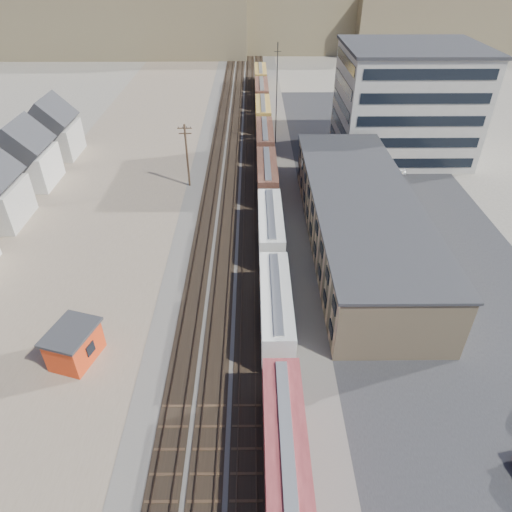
{
  "coord_description": "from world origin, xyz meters",
  "views": [
    {
      "loc": [
        1.56,
        -24.32,
        32.76
      ],
      "look_at": [
        1.91,
        18.0,
        3.0
      ],
      "focal_mm": 32.0,
      "sensor_mm": 36.0,
      "label": 1
    }
  ],
  "objects_px": {
    "utility_pole_north": "(187,154)",
    "maintenance_shed": "(74,345)",
    "freight_train": "(266,155)",
    "parked_car_blue": "(398,158)"
  },
  "relations": [
    {
      "from": "utility_pole_north",
      "to": "maintenance_shed",
      "type": "distance_m",
      "value": 37.19
    },
    {
      "from": "utility_pole_north",
      "to": "maintenance_shed",
      "type": "bearing_deg",
      "value": -100.14
    },
    {
      "from": "utility_pole_north",
      "to": "parked_car_blue",
      "type": "relative_size",
      "value": 2.05
    },
    {
      "from": "utility_pole_north",
      "to": "parked_car_blue",
      "type": "height_order",
      "value": "utility_pole_north"
    },
    {
      "from": "freight_train",
      "to": "maintenance_shed",
      "type": "height_order",
      "value": "freight_train"
    },
    {
      "from": "maintenance_shed",
      "to": "parked_car_blue",
      "type": "relative_size",
      "value": 1.19
    },
    {
      "from": "freight_train",
      "to": "utility_pole_north",
      "type": "relative_size",
      "value": 11.97
    },
    {
      "from": "freight_train",
      "to": "maintenance_shed",
      "type": "distance_m",
      "value": 46.23
    },
    {
      "from": "utility_pole_north",
      "to": "maintenance_shed",
      "type": "xyz_separation_m",
      "value": [
        -6.52,
        -36.45,
        -3.46
      ]
    },
    {
      "from": "utility_pole_north",
      "to": "maintenance_shed",
      "type": "relative_size",
      "value": 1.73
    }
  ]
}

